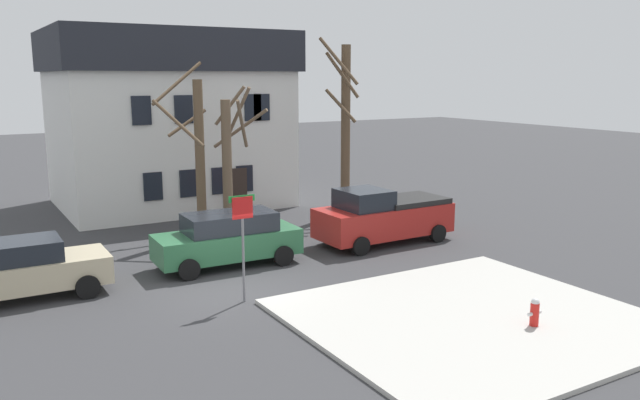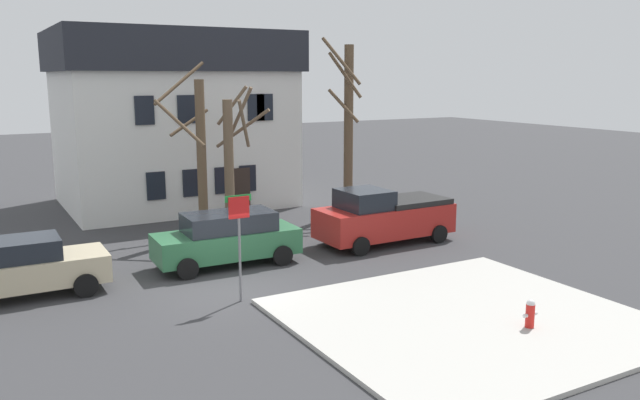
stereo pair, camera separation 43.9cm
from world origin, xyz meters
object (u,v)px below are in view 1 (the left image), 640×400
object	(u,v)px
tree_bare_end	(345,126)
street_sign_pole	(243,228)
car_beige_sedan	(21,270)
car_green_wagon	(228,238)
tree_bare_far	(229,157)
tree_bare_mid	(197,153)
pickup_truck_red	(383,216)
building_main	(168,118)
fire_hydrant	(535,311)

from	to	relation	value
tree_bare_end	street_sign_pole	size ratio (longest dim) A/B	2.60
car_beige_sedan	car_green_wagon	xyz separation A→B (m)	(6.28, 0.08, 0.08)
tree_bare_far	car_beige_sedan	distance (m)	9.83
tree_bare_mid	pickup_truck_red	world-z (taller)	tree_bare_mid
street_sign_pole	tree_bare_end	bearing A→B (deg)	44.21
building_main	fire_hydrant	world-z (taller)	building_main
tree_bare_mid	fire_hydrant	distance (m)	14.11
tree_bare_mid	tree_bare_far	xyz separation A→B (m)	(1.47, 0.41, -0.32)
tree_bare_mid	car_beige_sedan	xyz separation A→B (m)	(-6.85, -4.37, -2.45)
fire_hydrant	street_sign_pole	bearing A→B (deg)	134.12
tree_bare_mid	fire_hydrant	size ratio (longest dim) A/B	9.53
tree_bare_far	fire_hydrant	world-z (taller)	tree_bare_far
tree_bare_end	car_beige_sedan	distance (m)	15.28
building_main	tree_bare_end	xyz separation A→B (m)	(6.10, -6.35, -0.19)
building_main	tree_bare_mid	distance (m)	7.23
tree_bare_mid	tree_bare_far	world-z (taller)	tree_bare_mid
tree_bare_end	street_sign_pole	world-z (taller)	tree_bare_end
car_beige_sedan	street_sign_pole	world-z (taller)	street_sign_pole
car_beige_sedan	building_main	bearing A→B (deg)	55.25
car_green_wagon	street_sign_pole	distance (m)	3.81
pickup_truck_red	tree_bare_far	bearing A→B (deg)	130.41
tree_bare_far	pickup_truck_red	distance (m)	6.67
tree_bare_mid	car_green_wagon	bearing A→B (deg)	-97.62
tree_bare_end	car_green_wagon	distance (m)	9.76
car_beige_sedan	pickup_truck_red	xyz separation A→B (m)	(12.45, -0.07, 0.17)
tree_bare_mid	building_main	bearing A→B (deg)	81.20
tree_bare_far	street_sign_pole	size ratio (longest dim) A/B	1.93
street_sign_pole	pickup_truck_red	bearing A→B (deg)	25.03
fire_hydrant	car_beige_sedan	bearing A→B (deg)	140.01
car_beige_sedan	tree_bare_far	bearing A→B (deg)	29.89
tree_bare_far	street_sign_pole	world-z (taller)	tree_bare_far
pickup_truck_red	car_beige_sedan	bearing A→B (deg)	179.68
tree_bare_mid	fire_hydrant	xyz separation A→B (m)	(3.80, -13.30, -2.81)
fire_hydrant	tree_bare_far	bearing A→B (deg)	99.63
tree_bare_end	pickup_truck_red	size ratio (longest dim) A/B	1.49
street_sign_pole	building_main	bearing A→B (deg)	79.89
car_beige_sedan	street_sign_pole	size ratio (longest dim) A/B	1.57
tree_bare_far	street_sign_pole	distance (m)	8.78
pickup_truck_red	tree_bare_end	bearing A→B (deg)	72.82
car_beige_sedan	pickup_truck_red	bearing A→B (deg)	-0.32
car_green_wagon	pickup_truck_red	distance (m)	6.18
tree_bare_far	tree_bare_end	world-z (taller)	tree_bare_end
building_main	car_beige_sedan	bearing A→B (deg)	-124.75
tree_bare_mid	tree_bare_end	distance (m)	7.27
tree_bare_far	fire_hydrant	distance (m)	14.13
tree_bare_mid	fire_hydrant	bearing A→B (deg)	-74.07
building_main	car_green_wagon	size ratio (longest dim) A/B	2.22
tree_bare_end	tree_bare_far	bearing A→B (deg)	-176.77
building_main	fire_hydrant	xyz separation A→B (m)	(2.70, -20.39, -3.72)
tree_bare_mid	tree_bare_end	world-z (taller)	tree_bare_end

